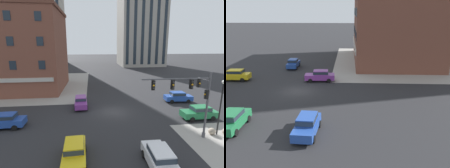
# 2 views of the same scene
# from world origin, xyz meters

# --- Properties ---
(ground_plane) EXTENTS (320.00, 320.00, 0.00)m
(ground_plane) POSITION_xyz_m (0.00, 0.00, 0.00)
(ground_plane) COLOR #262628
(sidewalk_far_corner) EXTENTS (32.00, 32.00, 0.02)m
(sidewalk_far_corner) POSITION_xyz_m (-20.00, 20.00, 0.00)
(sidewalk_far_corner) COLOR gray
(sidewalk_far_corner) RESTS_ON ground
(traffic_signal_main) EXTENTS (6.88, 2.09, 6.74)m
(traffic_signal_main) POSITION_xyz_m (6.72, -7.82, 4.55)
(traffic_signal_main) COLOR #4C4C51
(traffic_signal_main) RESTS_ON ground
(bollard_sphere_curb_a) EXTENTS (0.71, 0.71, 0.71)m
(bollard_sphere_curb_a) POSITION_xyz_m (9.48, -7.56, 0.36)
(bollard_sphere_curb_a) COLOR gray
(bollard_sphere_curb_a) RESTS_ON ground
(street_lamp_corner_near) EXTENTS (0.36, 0.36, 5.83)m
(street_lamp_corner_near) POSITION_xyz_m (10.00, -7.63, 3.62)
(street_lamp_corner_near) COLOR black
(street_lamp_corner_near) RESTS_ON ground
(car_main_northbound_near) EXTENTS (4.48, 2.06, 1.68)m
(car_main_northbound_near) POSITION_xyz_m (11.15, 3.26, 0.92)
(car_main_northbound_near) COLOR #23479E
(car_main_northbound_near) RESTS_ON ground
(car_main_northbound_far) EXTENTS (2.04, 4.47, 1.68)m
(car_main_northbound_far) POSITION_xyz_m (-4.49, -10.37, 0.92)
(car_main_northbound_far) COLOR gold
(car_main_northbound_far) RESTS_ON ground
(car_main_southbound_near) EXTENTS (2.10, 4.50, 1.68)m
(car_main_southbound_near) POSITION_xyz_m (-4.69, 2.52, 0.92)
(car_main_southbound_near) COLOR #7A3389
(car_main_southbound_near) RESTS_ON ground
(car_main_southbound_far) EXTENTS (4.41, 1.92, 1.68)m
(car_main_southbound_far) POSITION_xyz_m (10.54, -3.63, 0.92)
(car_main_southbound_far) COLOR #1E6B3D
(car_main_southbound_far) RESTS_ON ground
(car_cross_eastbound) EXTENTS (4.43, 1.95, 1.68)m
(car_cross_eastbound) POSITION_xyz_m (-12.88, -3.41, 0.92)
(car_cross_eastbound) COLOR #23479E
(car_cross_eastbound) RESTS_ON ground
(car_cross_westbound) EXTENTS (1.93, 4.42, 1.68)m
(car_cross_westbound) POSITION_xyz_m (2.00, -11.94, 0.92)
(car_cross_westbound) COLOR silver
(car_cross_westbound) RESTS_ON ground
(storefront_block_near_corner) EXTENTS (24.08, 15.61, 16.38)m
(storefront_block_near_corner) POSITION_xyz_m (-20.80, 15.60, 8.20)
(storefront_block_near_corner) COLOR brown
(storefront_block_near_corner) RESTS_ON ground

